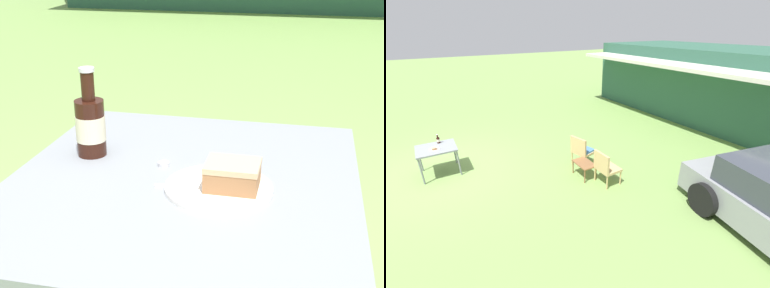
% 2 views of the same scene
% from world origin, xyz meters
% --- Properties ---
extents(patio_table, '(0.81, 0.90, 0.71)m').
position_xyz_m(patio_table, '(0.00, 0.00, 0.65)').
color(patio_table, gray).
rests_on(patio_table, ground_plane).
extents(cake_on_plate, '(0.24, 0.24, 0.07)m').
position_xyz_m(cake_on_plate, '(0.11, -0.04, 0.74)').
color(cake_on_plate, white).
rests_on(cake_on_plate, patio_table).
extents(cola_bottle_near, '(0.08, 0.08, 0.23)m').
position_xyz_m(cola_bottle_near, '(-0.27, 0.10, 0.79)').
color(cola_bottle_near, black).
rests_on(cola_bottle_near, patio_table).
extents(fork, '(0.20, 0.05, 0.01)m').
position_xyz_m(fork, '(0.05, -0.04, 0.72)').
color(fork, silver).
rests_on(fork, patio_table).
extents(loose_bottle_cap, '(0.03, 0.03, 0.01)m').
position_xyz_m(loose_bottle_cap, '(-0.06, 0.06, 0.72)').
color(loose_bottle_cap, silver).
rests_on(loose_bottle_cap, patio_table).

